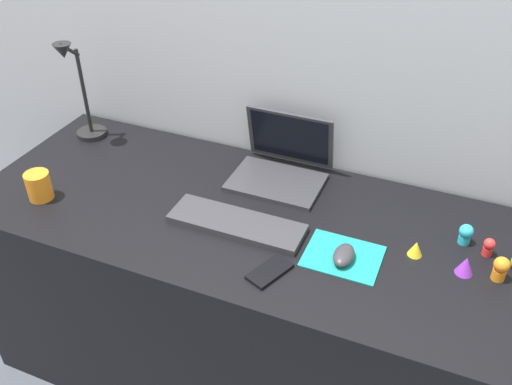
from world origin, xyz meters
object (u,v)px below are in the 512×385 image
at_px(toy_figurine_red, 489,247).
at_px(toy_figurine_cyan, 466,234).
at_px(mouse, 344,255).
at_px(toy_figurine_yellow, 416,248).
at_px(toy_figurine_orange, 501,267).
at_px(desk_lamp, 79,94).
at_px(laptop, 282,162).
at_px(coffee_mug, 39,186).
at_px(cell_phone, 270,271).
at_px(keyboard, 237,223).
at_px(toy_figurine_purple, 465,265).

height_order(toy_figurine_red, toy_figurine_cyan, toy_figurine_cyan).
distance_m(mouse, toy_figurine_red, 0.41).
height_order(mouse, toy_figurine_yellow, toy_figurine_yellow).
relative_size(toy_figurine_orange, toy_figurine_cyan, 1.14).
relative_size(desk_lamp, toy_figurine_orange, 5.35).
distance_m(laptop, coffee_mug, 0.78).
relative_size(toy_figurine_orange, toy_figurine_yellow, 1.57).
xyz_separation_m(cell_phone, toy_figurine_red, (0.53, 0.30, 0.02)).
distance_m(cell_phone, coffee_mug, 0.80).
bearing_deg(coffee_mug, keyboard, 9.81).
height_order(desk_lamp, toy_figurine_red, desk_lamp).
height_order(coffee_mug, toy_figurine_red, coffee_mug).
distance_m(keyboard, toy_figurine_purple, 0.65).
bearing_deg(toy_figurine_red, toy_figurine_purple, -116.89).
xyz_separation_m(cell_phone, desk_lamp, (-0.90, 0.41, 0.18)).
relative_size(keyboard, cell_phone, 3.20).
height_order(laptop, toy_figurine_yellow, laptop).
distance_m(laptop, toy_figurine_red, 0.69).
height_order(mouse, toy_figurine_orange, toy_figurine_orange).
bearing_deg(coffee_mug, toy_figurine_yellow, 9.21).
height_order(toy_figurine_purple, toy_figurine_yellow, toy_figurine_purple).
distance_m(cell_phone, toy_figurine_orange, 0.61).
height_order(coffee_mug, toy_figurine_yellow, coffee_mug).
bearing_deg(toy_figurine_purple, desk_lamp, 171.44).
relative_size(cell_phone, toy_figurine_cyan, 2.04).
distance_m(toy_figurine_red, toy_figurine_cyan, 0.07).
relative_size(toy_figurine_red, toy_figurine_purple, 1.04).
height_order(toy_figurine_red, toy_figurine_orange, toy_figurine_orange).
height_order(cell_phone, toy_figurine_cyan, toy_figurine_cyan).
distance_m(desk_lamp, toy_figurine_red, 1.44).
bearing_deg(toy_figurine_cyan, laptop, 168.31).
xyz_separation_m(cell_phone, coffee_mug, (-0.80, 0.04, 0.04)).
bearing_deg(cell_phone, toy_figurine_orange, 43.20).
bearing_deg(toy_figurine_purple, laptop, 157.62).
distance_m(mouse, cell_phone, 0.21).
xyz_separation_m(mouse, toy_figurine_yellow, (0.18, 0.10, 0.00)).
relative_size(desk_lamp, toy_figurine_purple, 7.17).
height_order(toy_figurine_red, toy_figurine_yellow, toy_figurine_red).
xyz_separation_m(mouse, toy_figurine_orange, (0.40, 0.10, 0.02)).
relative_size(desk_lamp, toy_figurine_red, 6.92).
height_order(keyboard, toy_figurine_purple, toy_figurine_purple).
xyz_separation_m(mouse, desk_lamp, (-1.07, 0.29, 0.16)).
relative_size(coffee_mug, toy_figurine_red, 1.65).
xyz_separation_m(laptop, desk_lamp, (-0.76, -0.05, 0.13)).
distance_m(toy_figurine_orange, toy_figurine_cyan, 0.15).
bearing_deg(toy_figurine_red, toy_figurine_cyan, 156.43).
bearing_deg(toy_figurine_cyan, keyboard, -163.87).
bearing_deg(mouse, coffee_mug, -175.07).
distance_m(desk_lamp, toy_figurine_yellow, 1.27).
xyz_separation_m(coffee_mug, toy_figurine_purple, (1.28, 0.16, -0.02)).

